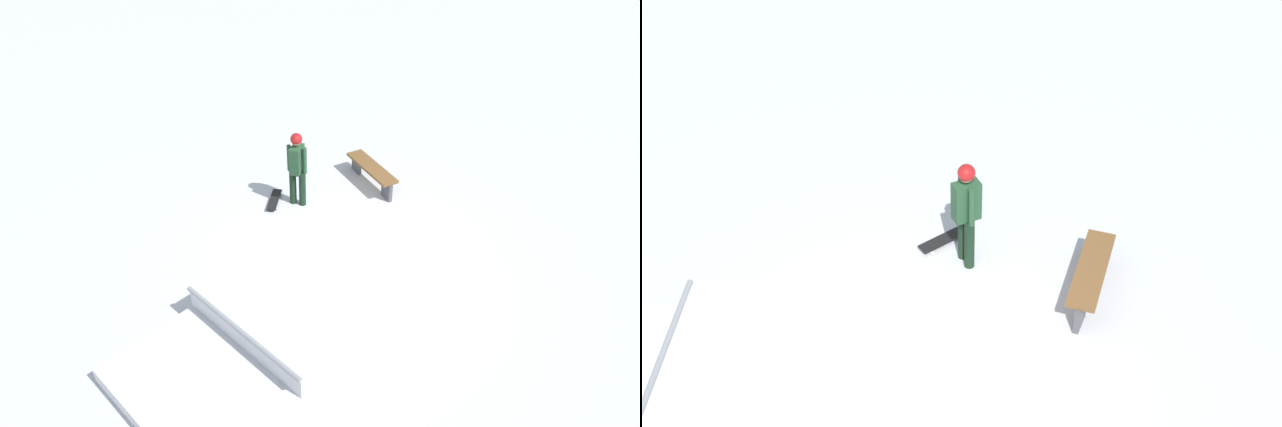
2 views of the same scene
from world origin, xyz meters
The scene contains 5 objects.
ground_plane centered at (0.00, 0.00, 0.00)m, with size 60.00×60.00×0.00m, color silver.
skate_ramp centered at (1.40, 1.20, 0.32)m, with size 5.98×4.46×0.74m.
skater centered at (0.24, -1.96, 1.01)m, with size 0.42×0.43×1.73m.
skateboard centered at (0.71, -2.20, 0.08)m, with size 0.58×0.79×0.09m.
park_bench centered at (-1.60, -2.00, 0.36)m, with size 0.52×1.66×0.48m.
Camera 1 is at (3.73, 7.22, 6.87)m, focal length 30.37 mm.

